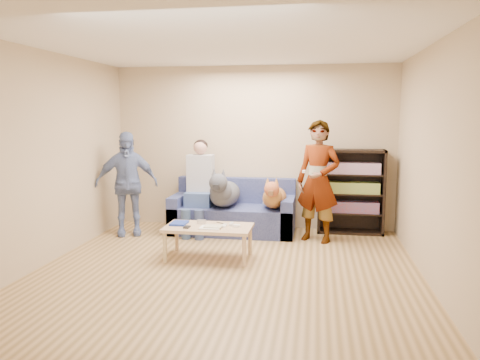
% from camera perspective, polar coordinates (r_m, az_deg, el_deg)
% --- Properties ---
extents(ground, '(5.00, 5.00, 0.00)m').
position_cam_1_polar(ground, '(5.40, -2.11, -11.81)').
color(ground, olive).
rests_on(ground, ground).
extents(ceiling, '(5.00, 5.00, 0.00)m').
position_cam_1_polar(ceiling, '(5.14, -2.27, 16.63)').
color(ceiling, white).
rests_on(ceiling, ground).
extents(wall_back, '(4.50, 0.00, 4.50)m').
position_cam_1_polar(wall_back, '(7.56, 1.60, 3.97)').
color(wall_back, tan).
rests_on(wall_back, ground).
extents(wall_front, '(4.50, 0.00, 4.50)m').
position_cam_1_polar(wall_front, '(2.73, -12.75, -3.33)').
color(wall_front, tan).
rests_on(wall_front, ground).
extents(wall_left, '(0.00, 5.00, 5.00)m').
position_cam_1_polar(wall_left, '(5.97, -23.86, 2.24)').
color(wall_left, tan).
rests_on(wall_left, ground).
extents(wall_right, '(0.00, 5.00, 5.00)m').
position_cam_1_polar(wall_right, '(5.15, 23.15, 1.47)').
color(wall_right, tan).
rests_on(wall_right, ground).
extents(blanket, '(0.42, 0.35, 0.14)m').
position_cam_1_polar(blanket, '(7.11, 4.45, -2.80)').
color(blanket, '#B8B9BE').
rests_on(blanket, sofa).
extents(person_standing_right, '(0.75, 0.64, 1.75)m').
position_cam_1_polar(person_standing_right, '(6.80, 9.50, -0.16)').
color(person_standing_right, gray).
rests_on(person_standing_right, ground).
extents(person_standing_left, '(1.00, 0.71, 1.58)m').
position_cam_1_polar(person_standing_left, '(7.29, -13.65, -0.44)').
color(person_standing_left, '#7D91C9').
rests_on(person_standing_left, ground).
extents(held_controller, '(0.05, 0.12, 0.03)m').
position_cam_1_polar(held_controller, '(6.59, 7.79, 1.04)').
color(held_controller, white).
rests_on(held_controller, person_standing_right).
extents(notebook_blue, '(0.20, 0.26, 0.03)m').
position_cam_1_polar(notebook_blue, '(6.13, -7.42, -5.24)').
color(notebook_blue, '#1B3397').
rests_on(notebook_blue, coffee_table).
extents(papers, '(0.26, 0.20, 0.02)m').
position_cam_1_polar(papers, '(5.88, -3.61, -5.81)').
color(papers, white).
rests_on(papers, coffee_table).
extents(magazine, '(0.22, 0.17, 0.01)m').
position_cam_1_polar(magazine, '(5.89, -3.28, -5.65)').
color(magazine, '#BEB798').
rests_on(magazine, coffee_table).
extents(camera_silver, '(0.11, 0.06, 0.05)m').
position_cam_1_polar(camera_silver, '(6.12, -4.71, -5.10)').
color(camera_silver, silver).
rests_on(camera_silver, coffee_table).
extents(controller_a, '(0.04, 0.13, 0.03)m').
position_cam_1_polar(controller_a, '(6.02, -1.04, -5.39)').
color(controller_a, silver).
rests_on(controller_a, coffee_table).
extents(controller_b, '(0.09, 0.06, 0.03)m').
position_cam_1_polar(controller_b, '(5.93, -0.42, -5.59)').
color(controller_b, white).
rests_on(controller_b, coffee_table).
extents(headphone_cup_a, '(0.07, 0.07, 0.02)m').
position_cam_1_polar(headphone_cup_a, '(5.92, -2.02, -5.67)').
color(headphone_cup_a, white).
rests_on(headphone_cup_a, coffee_table).
extents(headphone_cup_b, '(0.07, 0.07, 0.02)m').
position_cam_1_polar(headphone_cup_b, '(6.00, -1.87, -5.49)').
color(headphone_cup_b, silver).
rests_on(headphone_cup_b, coffee_table).
extents(pen_orange, '(0.13, 0.06, 0.01)m').
position_cam_1_polar(pen_orange, '(5.84, -4.42, -5.95)').
color(pen_orange, '#C47D1B').
rests_on(pen_orange, coffee_table).
extents(pen_black, '(0.13, 0.08, 0.01)m').
position_cam_1_polar(pen_black, '(6.13, -2.38, -5.26)').
color(pen_black, black).
rests_on(pen_black, coffee_table).
extents(wallet, '(0.07, 0.12, 0.02)m').
position_cam_1_polar(wallet, '(5.93, -6.50, -5.72)').
color(wallet, black).
rests_on(wallet, coffee_table).
extents(sofa, '(1.90, 0.85, 0.82)m').
position_cam_1_polar(sofa, '(7.35, -0.79, -4.17)').
color(sofa, '#515B93').
rests_on(sofa, ground).
extents(person_seated, '(0.40, 0.73, 1.47)m').
position_cam_1_polar(person_seated, '(7.25, -5.00, -0.42)').
color(person_seated, '#436893').
rests_on(person_seated, sofa).
extents(dog_gray, '(0.44, 1.26, 0.64)m').
position_cam_1_polar(dog_gray, '(7.14, -1.99, -1.50)').
color(dog_gray, '#4C5056').
rests_on(dog_gray, sofa).
extents(dog_tan, '(0.36, 1.14, 0.52)m').
position_cam_1_polar(dog_tan, '(7.03, 4.17, -2.01)').
color(dog_tan, '#BF6C3A').
rests_on(dog_tan, sofa).
extents(coffee_table, '(1.10, 0.60, 0.42)m').
position_cam_1_polar(coffee_table, '(6.00, -3.86, -6.07)').
color(coffee_table, '#D8B985').
rests_on(coffee_table, ground).
extents(bookshelf, '(1.00, 0.34, 1.30)m').
position_cam_1_polar(bookshelf, '(7.41, 13.36, -1.15)').
color(bookshelf, black).
rests_on(bookshelf, ground).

